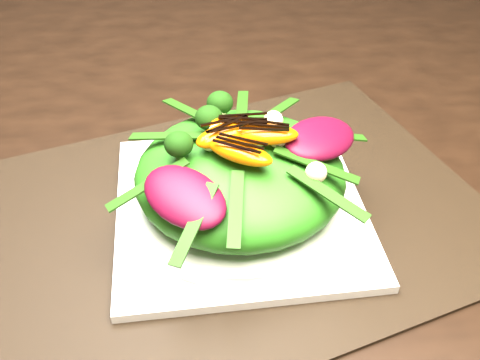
{
  "coord_description": "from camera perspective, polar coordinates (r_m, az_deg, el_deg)",
  "views": [
    {
      "loc": [
        0.05,
        -0.56,
        1.14
      ],
      "look_at": [
        0.08,
        -0.15,
        0.79
      ],
      "focal_mm": 42.0,
      "sensor_mm": 36.0,
      "label": 1
    }
  ],
  "objects": [
    {
      "name": "orange_segment",
      "position": [
        0.52,
        -2.78,
        5.06
      ],
      "size": [
        0.06,
        0.03,
        0.02
      ],
      "primitive_type": "ellipsoid",
      "rotation": [
        0.0,
        0.0,
        -0.07
      ],
      "color": "#E95803",
      "rests_on": "lettuce_mound"
    },
    {
      "name": "salad_bowl",
      "position": [
        0.56,
        -0.0,
        -1.84
      ],
      "size": [
        0.28,
        0.28,
        0.02
      ],
      "primitive_type": "cylinder",
      "rotation": [
        0.0,
        0.0,
        0.29
      ],
      "color": "white",
      "rests_on": "plate_base"
    },
    {
      "name": "radicchio_leaf",
      "position": [
        0.53,
        8.11,
        4.22
      ],
      "size": [
        0.1,
        0.09,
        0.02
      ],
      "primitive_type": "ellipsoid",
      "rotation": [
        0.0,
        0.0,
        0.68
      ],
      "color": "#450719",
      "rests_on": "lettuce_mound"
    },
    {
      "name": "dining_table",
      "position": [
        0.7,
        -7.36,
        3.23
      ],
      "size": [
        1.6,
        0.9,
        0.75
      ],
      "primitive_type": "cube",
      "color": "black",
      "rests_on": "floor"
    },
    {
      "name": "broccoli_floret",
      "position": [
        0.54,
        -8.2,
        5.67
      ],
      "size": [
        0.05,
        0.05,
        0.04
      ],
      "primitive_type": "sphere",
      "rotation": [
        0.0,
        0.0,
        -0.36
      ],
      "color": "black",
      "rests_on": "lettuce_mound"
    },
    {
      "name": "lettuce_mound",
      "position": [
        0.54,
        -0.0,
        0.6
      ],
      "size": [
        0.26,
        0.26,
        0.07
      ],
      "primitive_type": "ellipsoid",
      "rotation": [
        0.0,
        0.0,
        -0.37
      ],
      "color": "#2A6F14",
      "rests_on": "salad_bowl"
    },
    {
      "name": "balsamic_drizzle",
      "position": [
        0.52,
        -2.81,
        5.89
      ],
      "size": [
        0.05,
        0.01,
        0.0
      ],
      "primitive_type": "cube",
      "rotation": [
        0.0,
        0.0,
        -0.07
      ],
      "color": "black",
      "rests_on": "orange_segment"
    },
    {
      "name": "macadamia_nut",
      "position": [
        0.47,
        2.27,
        0.55
      ],
      "size": [
        0.03,
        0.03,
        0.02
      ],
      "primitive_type": "sphere",
      "rotation": [
        0.0,
        0.0,
        0.43
      ],
      "color": "beige",
      "rests_on": "lettuce_mound"
    },
    {
      "name": "plate_base",
      "position": [
        0.56,
        -0.0,
        -2.81
      ],
      "size": [
        0.26,
        0.26,
        0.01
      ],
      "primitive_type": "cube",
      "rotation": [
        0.0,
        0.0,
        0.06
      ],
      "color": "white",
      "rests_on": "placemat"
    },
    {
      "name": "placemat",
      "position": [
        0.57,
        -0.0,
        -3.31
      ],
      "size": [
        0.58,
        0.5,
        0.0
      ],
      "primitive_type": "cube",
      "rotation": [
        0.0,
        0.0,
        0.33
      ],
      "color": "black",
      "rests_on": "dining_table"
    }
  ]
}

